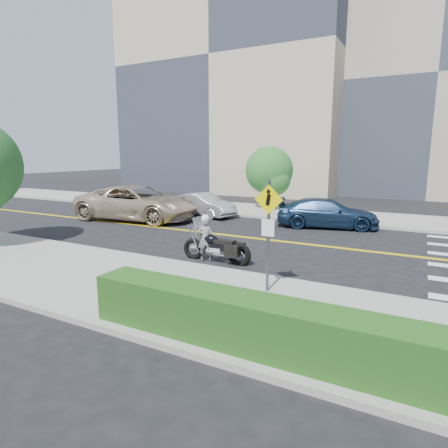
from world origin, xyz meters
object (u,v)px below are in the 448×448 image
at_px(motorcyclist, 205,238).
at_px(parked_car_blue, 327,213).
at_px(suv, 137,203).
at_px(pedestrian_sign, 268,225).
at_px(parked_car_silver, 204,205).
at_px(motorcycle, 216,240).
at_px(parked_car_white, 111,203).

bearing_deg(motorcyclist, parked_car_blue, -138.30).
relative_size(motorcyclist, suv, 0.24).
distance_m(pedestrian_sign, parked_car_silver, 13.48).
bearing_deg(suv, pedestrian_sign, -131.19).
height_order(suv, parked_car_blue, suv).
height_order(motorcycle, suv, suv).
relative_size(parked_car_white, parked_car_silver, 0.85).
height_order(pedestrian_sign, motorcyclist, pedestrian_sign).
relative_size(motorcycle, parked_car_white, 0.71).
distance_m(parked_car_white, parked_car_silver, 6.45).
relative_size(motorcyclist, parked_car_silver, 0.40).
xyz_separation_m(parked_car_silver, parked_car_blue, (7.54, 0.00, 0.05)).
bearing_deg(parked_car_silver, motorcycle, -132.77).
bearing_deg(pedestrian_sign, parked_car_blue, 94.35).
height_order(pedestrian_sign, parked_car_silver, pedestrian_sign).
bearing_deg(motorcycle, parked_car_blue, 75.10).
height_order(motorcyclist, parked_car_silver, motorcyclist).
xyz_separation_m(suv, parked_car_white, (-3.55, 1.53, -0.37)).
height_order(suv, parked_car_white, suv).
bearing_deg(motorcycle, parked_car_silver, 122.43).
bearing_deg(suv, motorcyclist, -131.51).
xyz_separation_m(parked_car_white, parked_car_silver, (6.29, 1.40, 0.08)).
height_order(motorcyclist, parked_car_blue, motorcyclist).
bearing_deg(parked_car_white, motorcyclist, -142.75).
height_order(pedestrian_sign, parked_car_white, pedestrian_sign).
bearing_deg(motorcyclist, parked_car_white, -63.67).
relative_size(pedestrian_sign, motorcyclist, 1.76).
bearing_deg(motorcyclist, parked_car_silver, -90.78).
xyz_separation_m(suv, parked_car_blue, (10.28, 2.93, -0.24)).
bearing_deg(parked_car_silver, parked_car_blue, -76.45).
bearing_deg(parked_car_blue, motorcycle, 151.05).
height_order(pedestrian_sign, motorcycle, pedestrian_sign).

